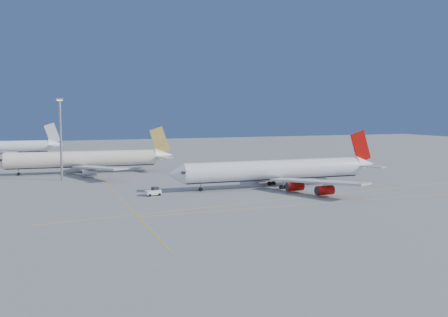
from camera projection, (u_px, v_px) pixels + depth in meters
ground at (287, 194)px, 124.37m from camera, size 500.00×500.00×0.00m
taxiway_lines at (223, 193)px, 125.12m from camera, size 118.86×140.00×0.02m
airliner_virgin at (279, 170)px, 135.57m from camera, size 61.62×55.48×15.23m
airliner_etihad at (86, 159)px, 165.12m from camera, size 58.82×54.25×15.35m
pushback_tug at (154, 192)px, 121.93m from camera, size 3.95×2.83×2.06m
light_mast at (61, 132)px, 147.43m from camera, size 2.11×2.11×24.36m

